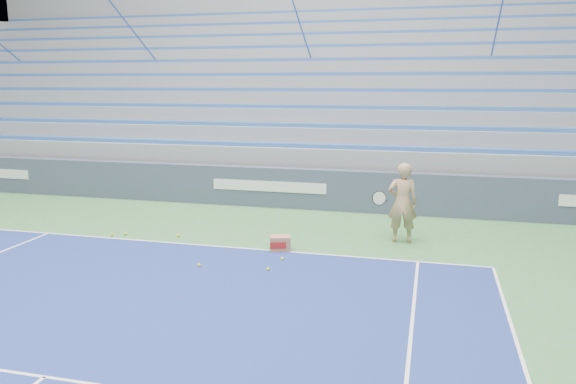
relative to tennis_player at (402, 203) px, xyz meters
name	(u,v)px	position (x,y,z in m)	size (l,w,h in m)	color
sponsor_barrier	(270,187)	(-3.71, 2.65, -0.32)	(30.00, 0.32, 1.10)	#3A4358
bleachers	(313,111)	(-3.71, 8.37, 1.49)	(31.00, 9.15, 7.30)	gray
tennis_player	(402,203)	(0.00, 0.00, 0.00)	(0.95, 0.86, 1.73)	tan
ball_box	(280,243)	(-2.36, -1.27, -0.71)	(0.49, 0.43, 0.31)	#A1704D
tennis_ball_0	(112,235)	(-6.30, -1.16, -0.83)	(0.07, 0.07, 0.07)	#C3D12A
tennis_ball_1	(178,236)	(-4.84, -0.86, -0.83)	(0.07, 0.07, 0.07)	#C3D12A
tennis_ball_2	(282,259)	(-2.15, -1.89, -0.83)	(0.07, 0.07, 0.07)	#C3D12A
tennis_ball_3	(268,269)	(-2.24, -2.54, -0.83)	(0.07, 0.07, 0.07)	#C3D12A
tennis_ball_4	(199,265)	(-3.56, -2.66, -0.83)	(0.07, 0.07, 0.07)	#C3D12A
tennis_ball_5	(126,234)	(-6.06, -1.01, -0.83)	(0.07, 0.07, 0.07)	#C3D12A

